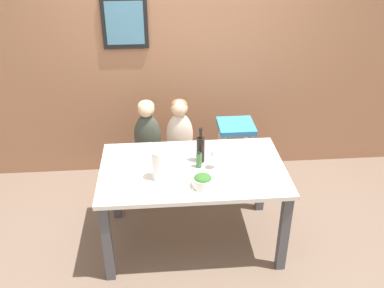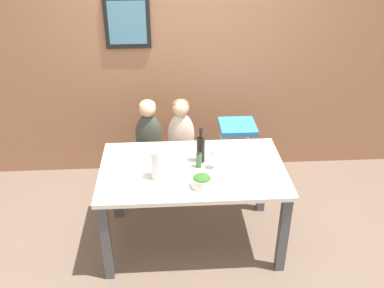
{
  "view_description": "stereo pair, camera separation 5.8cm",
  "coord_description": "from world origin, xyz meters",
  "px_view_note": "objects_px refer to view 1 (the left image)",
  "views": [
    {
      "loc": [
        -0.24,
        -2.85,
        2.57
      ],
      "look_at": [
        0.0,
        0.07,
        0.92
      ],
      "focal_mm": 40.0,
      "sensor_mm": 36.0,
      "label": 1
    },
    {
      "loc": [
        -0.18,
        -2.85,
        2.57
      ],
      "look_at": [
        0.0,
        0.07,
        0.92
      ],
      "focal_mm": 40.0,
      "sensor_mm": 36.0,
      "label": 2
    }
  ],
  "objects_px": {
    "dinner_plate_front_left": "(132,188)",
    "person_child_center": "(180,127)",
    "paper_towel_roll": "(159,165)",
    "wine_glass_near": "(215,155)",
    "person_child_left": "(147,128)",
    "dinner_plate_back_left": "(143,151)",
    "chair_right_highchair": "(235,140)",
    "chair_far_center": "(180,161)",
    "salad_bowl_large": "(203,181)",
    "dinner_plate_back_right": "(243,152)",
    "chair_far_left": "(149,162)",
    "wine_bottle": "(201,148)"
  },
  "relations": [
    {
      "from": "dinner_plate_front_left",
      "to": "person_child_center",
      "type": "bearing_deg",
      "value": 67.0
    },
    {
      "from": "paper_towel_roll",
      "to": "wine_glass_near",
      "type": "relative_size",
      "value": 1.32
    },
    {
      "from": "person_child_left",
      "to": "dinner_plate_back_left",
      "type": "distance_m",
      "value": 0.42
    },
    {
      "from": "chair_right_highchair",
      "to": "wine_glass_near",
      "type": "height_order",
      "value": "wine_glass_near"
    },
    {
      "from": "chair_far_center",
      "to": "person_child_left",
      "type": "height_order",
      "value": "person_child_left"
    },
    {
      "from": "salad_bowl_large",
      "to": "dinner_plate_back_right",
      "type": "bearing_deg",
      "value": 49.89
    },
    {
      "from": "chair_far_left",
      "to": "person_child_center",
      "type": "xyz_separation_m",
      "value": [
        0.3,
        0.0,
        0.37
      ]
    },
    {
      "from": "person_child_left",
      "to": "dinner_plate_back_right",
      "type": "height_order",
      "value": "person_child_left"
    },
    {
      "from": "chair_far_left",
      "to": "chair_far_center",
      "type": "bearing_deg",
      "value": 0.0
    },
    {
      "from": "paper_towel_roll",
      "to": "chair_far_left",
      "type": "bearing_deg",
      "value": 96.96
    },
    {
      "from": "chair_right_highchair",
      "to": "dinner_plate_back_left",
      "type": "relative_size",
      "value": 3.07
    },
    {
      "from": "person_child_center",
      "to": "person_child_left",
      "type": "bearing_deg",
      "value": 180.0
    },
    {
      "from": "person_child_left",
      "to": "wine_bottle",
      "type": "height_order",
      "value": "wine_bottle"
    },
    {
      "from": "person_child_left",
      "to": "chair_far_left",
      "type": "bearing_deg",
      "value": -90.0
    },
    {
      "from": "chair_right_highchair",
      "to": "salad_bowl_large",
      "type": "xyz_separation_m",
      "value": [
        -0.42,
        -0.97,
        0.21
      ]
    },
    {
      "from": "chair_far_left",
      "to": "dinner_plate_back_left",
      "type": "relative_size",
      "value": 1.8
    },
    {
      "from": "chair_far_left",
      "to": "salad_bowl_large",
      "type": "height_order",
      "value": "salad_bowl_large"
    },
    {
      "from": "person_child_left",
      "to": "dinner_plate_front_left",
      "type": "relative_size",
      "value": 2.34
    },
    {
      "from": "person_child_left",
      "to": "dinner_plate_back_left",
      "type": "xyz_separation_m",
      "value": [
        -0.03,
        -0.42,
        0.01
      ]
    },
    {
      "from": "dinner_plate_front_left",
      "to": "chair_far_left",
      "type": "bearing_deg",
      "value": 83.83
    },
    {
      "from": "chair_far_left",
      "to": "dinner_plate_back_left",
      "type": "xyz_separation_m",
      "value": [
        -0.03,
        -0.42,
        0.37
      ]
    },
    {
      "from": "person_child_center",
      "to": "paper_towel_roll",
      "type": "bearing_deg",
      "value": -103.53
    },
    {
      "from": "chair_far_left",
      "to": "wine_glass_near",
      "type": "xyz_separation_m",
      "value": [
        0.54,
        -0.73,
        0.49
      ]
    },
    {
      "from": "person_child_center",
      "to": "dinner_plate_front_left",
      "type": "bearing_deg",
      "value": -113.0
    },
    {
      "from": "chair_far_center",
      "to": "dinner_plate_front_left",
      "type": "bearing_deg",
      "value": -113.02
    },
    {
      "from": "chair_far_center",
      "to": "dinner_plate_back_right",
      "type": "relative_size",
      "value": 1.8
    },
    {
      "from": "wine_bottle",
      "to": "chair_right_highchair",
      "type": "bearing_deg",
      "value": 56.91
    },
    {
      "from": "person_child_left",
      "to": "dinner_plate_back_left",
      "type": "height_order",
      "value": "person_child_left"
    },
    {
      "from": "paper_towel_roll",
      "to": "salad_bowl_large",
      "type": "xyz_separation_m",
      "value": [
        0.32,
        -0.14,
        -0.07
      ]
    },
    {
      "from": "chair_far_left",
      "to": "salad_bowl_large",
      "type": "relative_size",
      "value": 2.86
    },
    {
      "from": "person_child_center",
      "to": "dinner_plate_back_right",
      "type": "bearing_deg",
      "value": -44.77
    },
    {
      "from": "person_child_left",
      "to": "salad_bowl_large",
      "type": "distance_m",
      "value": 1.06
    },
    {
      "from": "chair_far_left",
      "to": "person_child_left",
      "type": "relative_size",
      "value": 0.77
    },
    {
      "from": "wine_bottle",
      "to": "salad_bowl_large",
      "type": "relative_size",
      "value": 1.93
    },
    {
      "from": "salad_bowl_large",
      "to": "dinner_plate_back_right",
      "type": "relative_size",
      "value": 0.63
    },
    {
      "from": "person_child_left",
      "to": "wine_glass_near",
      "type": "relative_size",
      "value": 3.23
    },
    {
      "from": "person_child_left",
      "to": "dinner_plate_back_right",
      "type": "xyz_separation_m",
      "value": [
        0.81,
        -0.51,
        0.01
      ]
    },
    {
      "from": "wine_glass_near",
      "to": "dinner_plate_back_right",
      "type": "bearing_deg",
      "value": 39.52
    },
    {
      "from": "dinner_plate_back_right",
      "to": "dinner_plate_back_left",
      "type": "bearing_deg",
      "value": 174.33
    },
    {
      "from": "dinner_plate_back_left",
      "to": "dinner_plate_back_right",
      "type": "bearing_deg",
      "value": -5.67
    },
    {
      "from": "wine_bottle",
      "to": "dinner_plate_front_left",
      "type": "distance_m",
      "value": 0.65
    },
    {
      "from": "chair_far_center",
      "to": "person_child_center",
      "type": "relative_size",
      "value": 0.77
    },
    {
      "from": "person_child_left",
      "to": "paper_towel_roll",
      "type": "xyz_separation_m",
      "value": [
        0.1,
        -0.84,
        0.12
      ]
    },
    {
      "from": "salad_bowl_large",
      "to": "paper_towel_roll",
      "type": "bearing_deg",
      "value": 156.54
    },
    {
      "from": "person_child_left",
      "to": "wine_bottle",
      "type": "distance_m",
      "value": 0.76
    },
    {
      "from": "chair_far_left",
      "to": "dinner_plate_front_left",
      "type": "distance_m",
      "value": 1.03
    },
    {
      "from": "dinner_plate_front_left",
      "to": "wine_glass_near",
      "type": "bearing_deg",
      "value": 19.45
    },
    {
      "from": "chair_far_left",
      "to": "paper_towel_roll",
      "type": "height_order",
      "value": "paper_towel_roll"
    },
    {
      "from": "person_child_left",
      "to": "dinner_plate_front_left",
      "type": "bearing_deg",
      "value": -96.16
    },
    {
      "from": "wine_glass_near",
      "to": "dinner_plate_back_left",
      "type": "relative_size",
      "value": 0.73
    }
  ]
}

